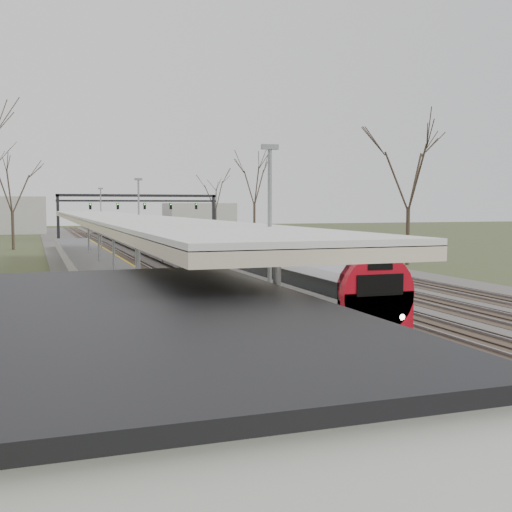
{
  "coord_description": "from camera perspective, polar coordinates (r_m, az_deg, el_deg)",
  "views": [
    {
      "loc": [
        -13.06,
        -0.37,
        4.62
      ],
      "look_at": [
        -2.18,
        30.85,
        2.0
      ],
      "focal_mm": 45.0,
      "sensor_mm": 36.0,
      "label": 1
    }
  ],
  "objects": [
    {
      "name": "train_far",
      "position": [
        98.13,
        -8.91,
        2.64
      ],
      "size": [
        2.62,
        75.21,
        3.05
      ],
      "color": "#B9BBC4",
      "rests_on": "ground"
    },
    {
      "name": "station_building",
      "position": [
        8.92,
        -15.04,
        -15.43
      ],
      "size": [
        6.0,
        9.0,
        3.2
      ],
      "primitive_type": "cube",
      "color": "silver",
      "rests_on": "ground"
    },
    {
      "name": "train_near",
      "position": [
        63.96,
        -9.7,
        1.65
      ],
      "size": [
        2.62,
        90.21,
        3.05
      ],
      "color": "#B9BBC4",
      "rests_on": "ground"
    },
    {
      "name": "signal_gantry",
      "position": [
        86.4,
        -10.36,
        4.65
      ],
      "size": [
        21.0,
        0.59,
        6.08
      ],
      "color": "black",
      "rests_on": "ground"
    },
    {
      "name": "tree_east_far",
      "position": [
        50.34,
        13.44,
        7.44
      ],
      "size": [
        5.0,
        5.0,
        10.3
      ],
      "color": "#2D231C",
      "rests_on": "ground"
    },
    {
      "name": "canopy",
      "position": [
        33.6,
        -12.38,
        3.25
      ],
      "size": [
        4.1,
        50.0,
        3.11
      ],
      "color": "slate",
      "rests_on": "platform"
    },
    {
      "name": "platform",
      "position": [
        38.31,
        -13.11,
        -1.76
      ],
      "size": [
        3.5,
        69.0,
        1.0
      ],
      "primitive_type": "cube",
      "color": "#9E9B93",
      "rests_on": "ground"
    },
    {
      "name": "track_bed",
      "position": [
        57.13,
        -5.67,
        -0.07
      ],
      "size": [
        24.0,
        160.0,
        0.22
      ],
      "color": "#474442",
      "rests_on": "ground"
    }
  ]
}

